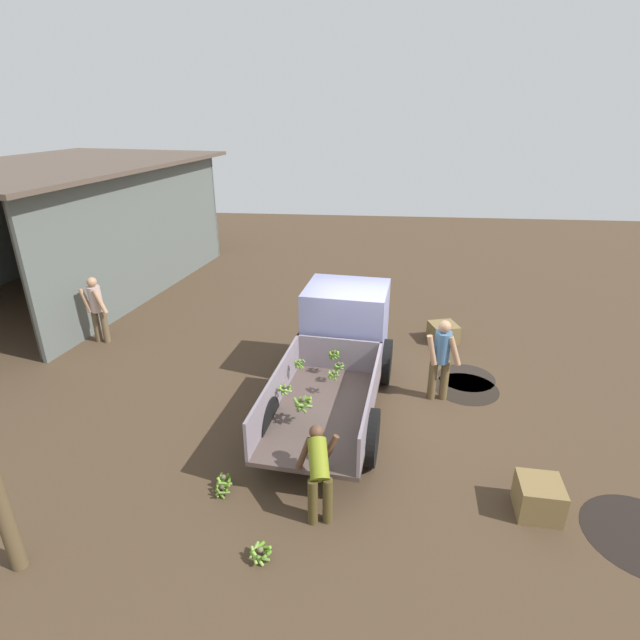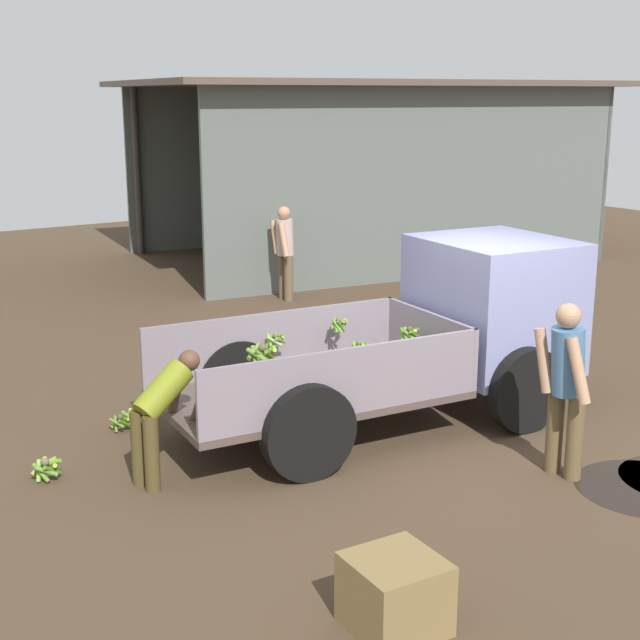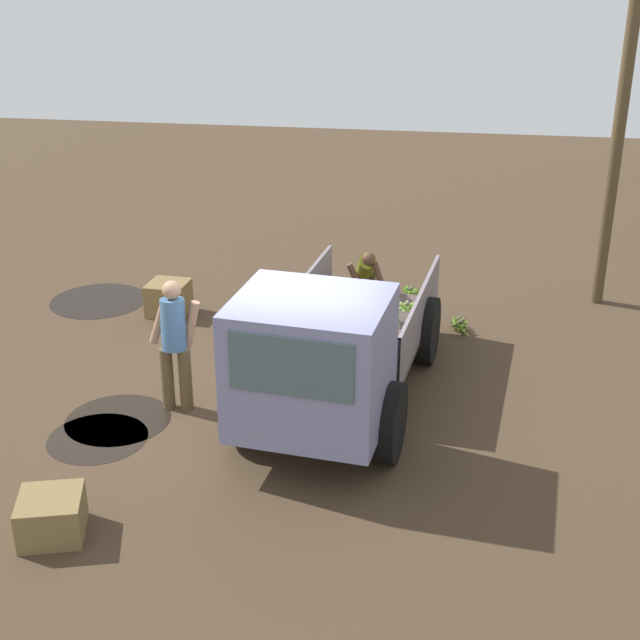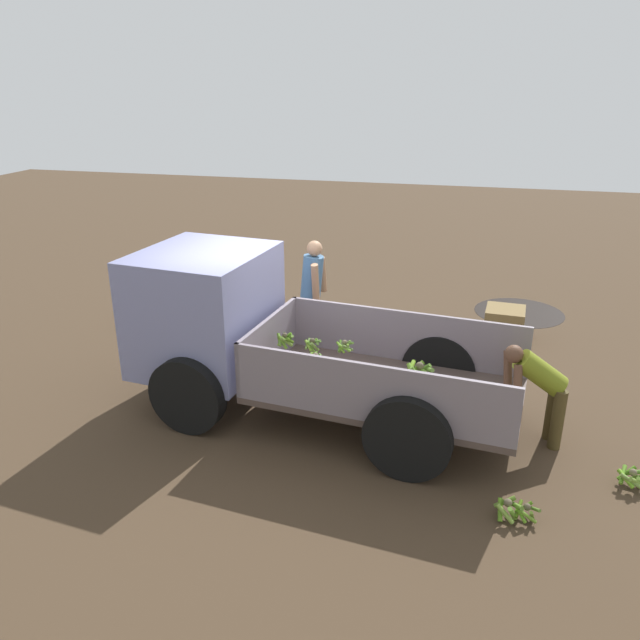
% 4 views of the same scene
% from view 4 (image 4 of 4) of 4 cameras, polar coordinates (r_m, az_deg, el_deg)
% --- Properties ---
extents(ground, '(36.00, 36.00, 0.00)m').
position_cam_4_polar(ground, '(8.81, -3.39, -5.80)').
color(ground, '#463424').
extents(mud_patch_0, '(1.59, 1.59, 0.01)m').
position_cam_4_polar(mud_patch_0, '(11.95, 17.74, 0.67)').
color(mud_patch_0, black).
rests_on(mud_patch_0, ground).
extents(mud_patch_1, '(1.22, 1.22, 0.01)m').
position_cam_4_polar(mud_patch_1, '(10.86, -4.41, -0.41)').
color(mud_patch_1, black).
rests_on(mud_patch_1, ground).
extents(mud_patch_2, '(1.33, 1.33, 0.01)m').
position_cam_4_polar(mud_patch_2, '(10.65, -2.12, -0.80)').
color(mud_patch_2, black).
rests_on(mud_patch_2, ground).
extents(cargo_truck, '(4.90, 2.40, 2.00)m').
position_cam_4_polar(cargo_truck, '(7.95, -7.06, -0.72)').
color(cargo_truck, '#50403A').
rests_on(cargo_truck, ground).
extents(person_foreground_visitor, '(0.39, 0.70, 1.73)m').
position_cam_4_polar(person_foreground_visitor, '(9.61, -0.69, 2.81)').
color(person_foreground_visitor, brown).
rests_on(person_foreground_visitor, ground).
extents(person_worker_loading, '(0.75, 0.66, 1.24)m').
position_cam_4_polar(person_worker_loading, '(7.54, 19.44, -5.73)').
color(person_worker_loading, '#493C1D').
rests_on(person_worker_loading, ground).
extents(banana_bunch_on_ground_0, '(0.26, 0.26, 0.20)m').
position_cam_4_polar(banana_bunch_on_ground_0, '(6.58, 18.34, -16.22)').
color(banana_bunch_on_ground_0, '#4D4632').
rests_on(banana_bunch_on_ground_0, ground).
extents(banana_bunch_on_ground_1, '(0.31, 0.30, 0.22)m').
position_cam_4_polar(banana_bunch_on_ground_1, '(7.44, 26.62, -12.71)').
color(banana_bunch_on_ground_1, brown).
rests_on(banana_bunch_on_ground_1, ground).
extents(banana_bunch_on_ground_2, '(0.29, 0.27, 0.23)m').
position_cam_4_polar(banana_bunch_on_ground_2, '(6.54, 16.79, -16.10)').
color(banana_bunch_on_ground_2, brown).
rests_on(banana_bunch_on_ground_2, ground).
extents(wooden_crate_0, '(0.65, 0.65, 0.52)m').
position_cam_4_polar(wooden_crate_0, '(10.59, 16.49, -0.33)').
color(wooden_crate_0, olive).
rests_on(wooden_crate_0, ground).
extents(wooden_crate_1, '(0.79, 0.79, 0.45)m').
position_cam_4_polar(wooden_crate_1, '(11.25, -13.90, 0.99)').
color(wooden_crate_1, olive).
rests_on(wooden_crate_1, ground).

